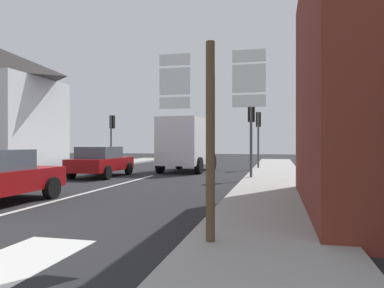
{
  "coord_description": "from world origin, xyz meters",
  "views": [
    {
      "loc": [
        6.11,
        -5.45,
        1.64
      ],
      "look_at": [
        1.57,
        13.98,
        1.6
      ],
      "focal_mm": 34.07,
      "sensor_mm": 36.0,
      "label": 1
    }
  ],
  "objects_px": {
    "delivery_truck": "(187,143)",
    "traffic_light_far_right": "(258,127)",
    "sedan_far": "(101,161)",
    "traffic_light_near_right": "(251,122)",
    "route_sign_post": "(211,126)",
    "traffic_light_far_left": "(112,129)"
  },
  "relations": [
    {
      "from": "delivery_truck",
      "to": "traffic_light_far_right",
      "type": "distance_m",
      "value": 4.69
    },
    {
      "from": "sedan_far",
      "to": "traffic_light_near_right",
      "type": "bearing_deg",
      "value": 0.98
    },
    {
      "from": "route_sign_post",
      "to": "traffic_light_far_right",
      "type": "bearing_deg",
      "value": 90.41
    },
    {
      "from": "traffic_light_far_right",
      "to": "traffic_light_near_right",
      "type": "height_order",
      "value": "traffic_light_far_right"
    },
    {
      "from": "delivery_truck",
      "to": "traffic_light_far_left",
      "type": "relative_size",
      "value": 1.43
    },
    {
      "from": "traffic_light_far_left",
      "to": "sedan_far",
      "type": "bearing_deg",
      "value": -68.39
    },
    {
      "from": "delivery_truck",
      "to": "traffic_light_far_left",
      "type": "height_order",
      "value": "traffic_light_far_left"
    },
    {
      "from": "delivery_truck",
      "to": "traffic_light_near_right",
      "type": "height_order",
      "value": "traffic_light_near_right"
    },
    {
      "from": "sedan_far",
      "to": "traffic_light_far_right",
      "type": "height_order",
      "value": "traffic_light_far_right"
    },
    {
      "from": "delivery_truck",
      "to": "traffic_light_far_left",
      "type": "distance_m",
      "value": 6.68
    },
    {
      "from": "sedan_far",
      "to": "delivery_truck",
      "type": "height_order",
      "value": "delivery_truck"
    },
    {
      "from": "sedan_far",
      "to": "route_sign_post",
      "type": "xyz_separation_m",
      "value": [
        7.38,
        -10.8,
        1.15
      ]
    },
    {
      "from": "route_sign_post",
      "to": "traffic_light_far_right",
      "type": "xyz_separation_m",
      "value": [
        -0.13,
        17.29,
        0.73
      ]
    },
    {
      "from": "traffic_light_far_right",
      "to": "traffic_light_near_right",
      "type": "relative_size",
      "value": 1.02
    },
    {
      "from": "sedan_far",
      "to": "traffic_light_far_left",
      "type": "relative_size",
      "value": 1.2
    },
    {
      "from": "route_sign_post",
      "to": "traffic_light_far_left",
      "type": "distance_m",
      "value": 20.39
    },
    {
      "from": "traffic_light_far_right",
      "to": "delivery_truck",
      "type": "bearing_deg",
      "value": -149.82
    },
    {
      "from": "delivery_truck",
      "to": "traffic_light_far_right",
      "type": "xyz_separation_m",
      "value": [
        3.97,
        2.31,
        0.98
      ]
    },
    {
      "from": "traffic_light_far_left",
      "to": "delivery_truck",
      "type": "bearing_deg",
      "value": -24.24
    },
    {
      "from": "sedan_far",
      "to": "route_sign_post",
      "type": "height_order",
      "value": "route_sign_post"
    },
    {
      "from": "traffic_light_near_right",
      "to": "route_sign_post",
      "type": "bearing_deg",
      "value": -89.34
    },
    {
      "from": "sedan_far",
      "to": "route_sign_post",
      "type": "distance_m",
      "value": 13.13
    }
  ]
}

